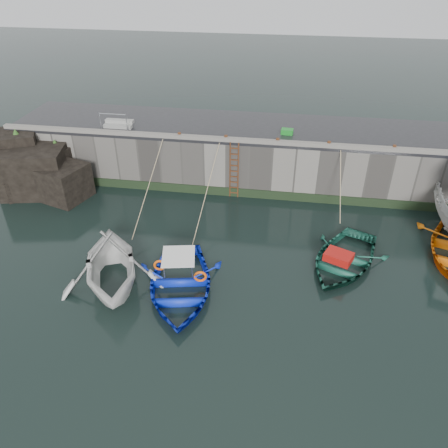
% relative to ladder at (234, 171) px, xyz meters
% --- Properties ---
extents(ground, '(120.00, 120.00, 0.00)m').
position_rel_ladder_xyz_m(ground, '(2.00, -9.91, -1.59)').
color(ground, black).
rests_on(ground, ground).
extents(quay_back, '(30.00, 5.00, 3.00)m').
position_rel_ladder_xyz_m(quay_back, '(2.00, 2.59, -0.09)').
color(quay_back, slate).
rests_on(quay_back, ground).
extents(road_back, '(30.00, 5.00, 0.16)m').
position_rel_ladder_xyz_m(road_back, '(2.00, 2.59, 1.49)').
color(road_back, black).
rests_on(road_back, quay_back).
extents(kerb_back, '(30.00, 0.30, 0.20)m').
position_rel_ladder_xyz_m(kerb_back, '(2.00, 0.24, 1.67)').
color(kerb_back, slate).
rests_on(kerb_back, road_back).
extents(algae_back, '(30.00, 0.08, 0.50)m').
position_rel_ladder_xyz_m(algae_back, '(2.00, 0.05, -1.34)').
color(algae_back, black).
rests_on(algae_back, ground).
extents(rock_outcrop, '(5.85, 4.24, 3.41)m').
position_rel_ladder_xyz_m(rock_outcrop, '(-10.92, -0.80, -0.33)').
color(rock_outcrop, black).
rests_on(rock_outcrop, ground).
extents(ladder, '(0.51, 0.08, 3.20)m').
position_rel_ladder_xyz_m(ladder, '(0.00, 0.00, 0.00)').
color(ladder, '#3F1E0F').
rests_on(ladder, ground).
extents(boat_near_white, '(6.01, 6.39, 2.69)m').
position_rel_ladder_xyz_m(boat_near_white, '(-3.95, -8.04, -1.59)').
color(boat_near_white, silver).
rests_on(boat_near_white, ground).
extents(boat_near_white_rope, '(0.04, 6.20, 3.10)m').
position_rel_ladder_xyz_m(boat_near_white_rope, '(-3.95, -2.73, -1.59)').
color(boat_near_white_rope, tan).
rests_on(boat_near_white_rope, ground).
extents(boat_near_blue, '(4.73, 5.92, 1.10)m').
position_rel_ladder_xyz_m(boat_near_blue, '(-1.12, -8.05, -1.59)').
color(boat_near_blue, '#0D29D0').
rests_on(boat_near_blue, ground).
extents(boat_near_blue_rope, '(0.04, 6.21, 3.10)m').
position_rel_ladder_xyz_m(boat_near_blue_rope, '(-1.12, -2.73, -1.59)').
color(boat_near_blue_rope, tan).
rests_on(boat_near_blue_rope, ground).
extents(boat_near_navy, '(5.19, 5.89, 1.01)m').
position_rel_ladder_xyz_m(boat_near_navy, '(5.56, -5.20, -1.59)').
color(boat_near_navy, '#175241').
rests_on(boat_near_navy, ground).
extents(boat_near_navy_rope, '(0.04, 3.81, 3.10)m').
position_rel_ladder_xyz_m(boat_near_navy_rope, '(5.56, -1.31, -1.59)').
color(boat_near_navy_rope, tan).
rests_on(boat_near_navy_rope, ground).
extents(fish_crate, '(0.67, 0.50, 0.27)m').
position_rel_ladder_xyz_m(fish_crate, '(2.64, 1.73, 1.70)').
color(fish_crate, '#177F22').
rests_on(fish_crate, road_back).
extents(railing, '(1.60, 1.05, 1.00)m').
position_rel_ladder_xyz_m(railing, '(-6.75, 1.33, 1.77)').
color(railing, '#A5A8AD').
rests_on(railing, road_back).
extents(bollard_a, '(0.18, 0.18, 0.28)m').
position_rel_ladder_xyz_m(bollard_a, '(-3.00, 0.34, 1.71)').
color(bollard_a, '#3F1E0F').
rests_on(bollard_a, road_back).
extents(bollard_b, '(0.18, 0.18, 0.28)m').
position_rel_ladder_xyz_m(bollard_b, '(-0.50, 0.34, 1.71)').
color(bollard_b, '#3F1E0F').
rests_on(bollard_b, road_back).
extents(bollard_c, '(0.18, 0.18, 0.28)m').
position_rel_ladder_xyz_m(bollard_c, '(2.20, 0.34, 1.71)').
color(bollard_c, '#3F1E0F').
rests_on(bollard_c, road_back).
extents(bollard_d, '(0.18, 0.18, 0.28)m').
position_rel_ladder_xyz_m(bollard_d, '(4.80, 0.34, 1.71)').
color(bollard_d, '#3F1E0F').
rests_on(bollard_d, road_back).
extents(bollard_e, '(0.18, 0.18, 0.28)m').
position_rel_ladder_xyz_m(bollard_e, '(8.00, 0.34, 1.71)').
color(bollard_e, '#3F1E0F').
rests_on(bollard_e, road_back).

